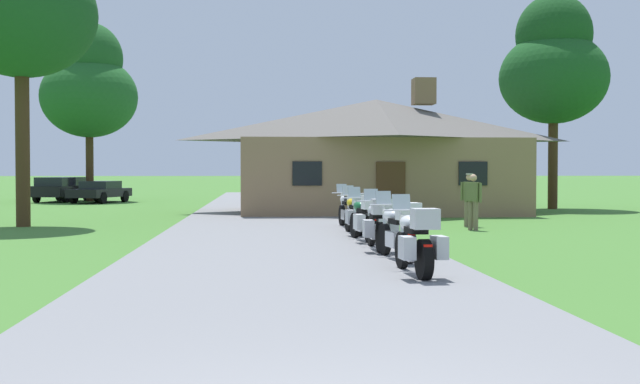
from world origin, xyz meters
TOP-DOWN VIEW (x-y plane):
  - ground_plane at (0.00, 20.00)m, footprint 500.00×500.00m
  - asphalt_driveway at (0.00, 18.00)m, footprint 6.40×80.00m
  - motorcycle_white_nearest_to_camera at (2.03, 7.89)m, footprint 0.79×2.08m
  - motorcycle_white_second_in_row at (2.14, 10.18)m, footprint 0.76×2.08m
  - motorcycle_silver_third_in_row at (2.02, 12.01)m, footprint 0.72×2.08m
  - motorcycle_green_fourth_in_row at (2.04, 14.21)m, footprint 0.90×2.08m
  - motorcycle_yellow_fifth_in_row at (2.07, 16.22)m, footprint 0.85×2.08m
  - motorcycle_white_farthest_in_row at (2.12, 18.79)m, footprint 0.68×2.08m
  - stone_lodge at (4.38, 28.17)m, footprint 11.85×7.82m
  - bystander_olive_shirt_near_lodge at (5.81, 18.23)m, footprint 0.42×0.41m
  - bystander_olive_shirt_beside_signpost at (6.08, 19.68)m, footprint 0.52×0.33m
  - tree_left_far at (-10.35, 41.77)m, footprint 5.52×5.52m
  - tree_right_of_lodge at (13.00, 30.80)m, footprint 4.95×4.95m
  - parked_black_suv_far_left at (-11.83, 41.29)m, footprint 2.68×4.86m
  - parked_black_sedan_far_left at (-9.35, 39.63)m, footprint 2.97×4.55m

SIDE VIEW (x-z plane):
  - ground_plane at x=0.00m, z-range 0.00..0.00m
  - asphalt_driveway at x=0.00m, z-range 0.00..0.06m
  - motorcycle_white_nearest_to_camera at x=2.03m, z-range -0.04..1.26m
  - motorcycle_silver_third_in_row at x=2.02m, z-range -0.04..1.26m
  - motorcycle_green_fourth_in_row at x=2.04m, z-range -0.04..1.26m
  - motorcycle_yellow_fifth_in_row at x=2.07m, z-range -0.04..1.26m
  - motorcycle_white_second_in_row at x=2.14m, z-range -0.03..1.27m
  - motorcycle_white_farthest_in_row at x=2.12m, z-range -0.03..1.27m
  - parked_black_sedan_far_left at x=-9.35m, z-range 0.04..1.24m
  - parked_black_suv_far_left at x=-11.83m, z-range 0.08..1.48m
  - bystander_olive_shirt_near_lodge at x=5.81m, z-range 0.10..1.76m
  - bystander_olive_shirt_beside_signpost at x=6.08m, z-range 0.11..1.79m
  - stone_lodge at x=4.38m, z-range -0.38..5.28m
  - tree_right_of_lodge at x=13.00m, z-range 1.67..11.56m
  - tree_left_far at x=-10.35m, z-range 1.53..11.85m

